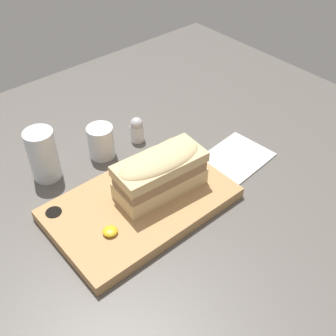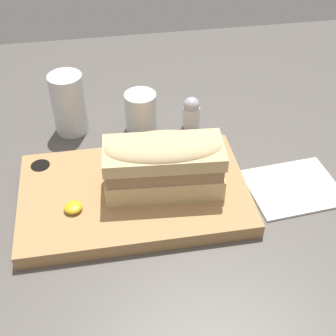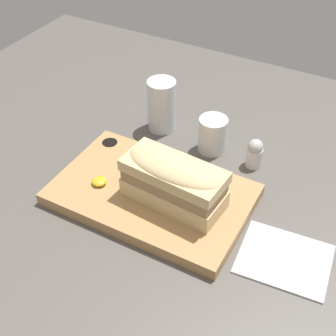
% 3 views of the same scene
% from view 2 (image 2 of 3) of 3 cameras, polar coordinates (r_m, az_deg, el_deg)
% --- Properties ---
extents(dining_table, '(1.45, 1.29, 0.02)m').
position_cam_2_polar(dining_table, '(0.78, -2.07, -5.11)').
color(dining_table, '#56514C').
rests_on(dining_table, ground).
extents(serving_board, '(0.37, 0.23, 0.03)m').
position_cam_2_polar(serving_board, '(0.77, -4.25, -3.12)').
color(serving_board, tan).
rests_on(serving_board, dining_table).
extents(sandwich, '(0.19, 0.10, 0.10)m').
position_cam_2_polar(sandwich, '(0.73, -0.54, 0.72)').
color(sandwich, '#DBBC84').
rests_on(sandwich, serving_board).
extents(mustard_dollop, '(0.03, 0.03, 0.01)m').
position_cam_2_polar(mustard_dollop, '(0.74, -11.50, -4.72)').
color(mustard_dollop, gold).
rests_on(mustard_dollop, serving_board).
extents(water_glass, '(0.06, 0.06, 0.12)m').
position_cam_2_polar(water_glass, '(0.92, -11.94, 7.24)').
color(water_glass, silver).
rests_on(water_glass, dining_table).
extents(wine_glass, '(0.06, 0.06, 0.08)m').
position_cam_2_polar(wine_glass, '(0.91, -3.33, 6.59)').
color(wine_glass, silver).
rests_on(wine_glass, dining_table).
extents(napkin, '(0.16, 0.14, 0.00)m').
position_cam_2_polar(napkin, '(0.83, 15.06, -2.37)').
color(napkin, white).
rests_on(napkin, dining_table).
extents(salt_shaker, '(0.03, 0.03, 0.07)m').
position_cam_2_polar(salt_shaker, '(0.92, 2.85, 6.80)').
color(salt_shaker, white).
rests_on(salt_shaker, dining_table).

